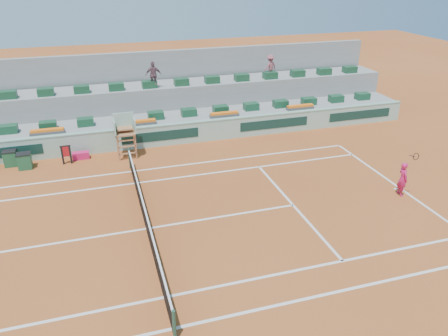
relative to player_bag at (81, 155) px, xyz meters
The scene contains 18 objects.
ground 8.25m from the player_bag, 72.88° to the right, with size 90.00×90.00×0.00m, color #9A481D.
seating_tier_lower 3.74m from the player_bag, 49.25° to the left, with size 36.00×4.00×1.20m, color gray.
seating_tier_upper 5.16m from the player_bag, 61.21° to the left, with size 36.00×2.40×2.60m, color gray.
stadium_back_wall 6.79m from the player_bag, 68.03° to the left, with size 36.00×0.40×4.40m, color gray.
player_bag is the anchor object (origin of this frame).
spectator_mid 6.75m from the player_bag, 37.63° to the left, with size 0.95×0.40×1.63m, color #6D4952.
spectator_right 13.52m from the player_bag, 17.96° to the left, with size 0.98×0.56×1.51m, color #9B4D56.
court_lines 8.25m from the player_bag, 72.88° to the right, with size 23.89×11.09×0.01m.
tennis_net 8.25m from the player_bag, 72.88° to the right, with size 0.10×11.97×1.10m.
advertising_hoarding 2.56m from the player_bag, 14.09° to the left, with size 36.00×0.34×1.26m.
umpire_chair 2.80m from the player_bag, ahead, with size 1.10×0.90×2.40m.
seat_row_lower 3.33m from the player_bag, 38.31° to the left, with size 32.90×0.60×0.44m.
seat_row_upper 5.23m from the player_bag, 57.55° to the left, with size 32.90×0.60×0.44m.
flower_planters 1.85m from the player_bag, 50.31° to the left, with size 26.80×0.36×0.28m.
drink_cooler_a 2.78m from the player_bag, behind, with size 0.69×0.60×0.84m.
drink_cooler_b 3.48m from the player_bag, behind, with size 0.66×0.57×0.84m.
towel_rack 0.92m from the player_bag, 145.87° to the right, with size 0.54×0.09×1.03m.
tennis_player 16.27m from the player_bag, 31.16° to the right, with size 0.46×0.88×2.28m.
Camera 1 is at (-1.31, -14.94, 9.64)m, focal length 35.00 mm.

